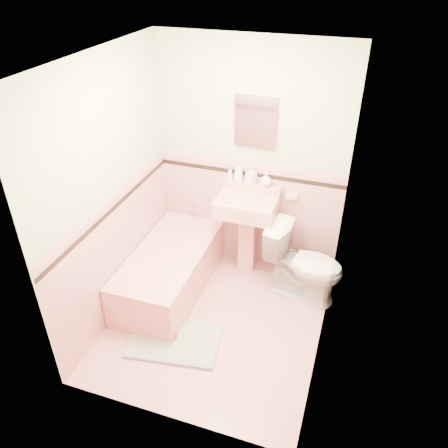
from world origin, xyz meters
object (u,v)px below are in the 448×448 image
(soap_bottle_left, at_px, (239,171))
(soap_bottle_right, at_px, (266,179))
(sink, at_px, (246,236))
(medicine_cabinet, at_px, (256,121))
(bucket, at_px, (287,270))
(shoe, at_px, (168,334))
(soap_bottle_mid, at_px, (251,175))
(bathtub, at_px, (170,271))
(toilet, at_px, (305,264))

(soap_bottle_left, relative_size, soap_bottle_right, 1.59)
(sink, bearing_deg, soap_bottle_right, 51.63)
(medicine_cabinet, xyz_separation_m, soap_bottle_right, (0.14, -0.03, -0.59))
(soap_bottle_left, bearing_deg, bucket, -16.32)
(medicine_cabinet, height_order, shoe, medicine_cabinet)
(medicine_cabinet, relative_size, soap_bottle_right, 3.29)
(soap_bottle_mid, height_order, soap_bottle_right, soap_bottle_mid)
(soap_bottle_mid, height_order, bucket, soap_bottle_mid)
(sink, relative_size, soap_bottle_mid, 4.93)
(medicine_cabinet, bearing_deg, soap_bottle_right, -11.89)
(bathtub, height_order, soap_bottle_left, soap_bottle_left)
(soap_bottle_right, relative_size, shoe, 0.97)
(sink, distance_m, medicine_cabinet, 1.24)
(soap_bottle_left, xyz_separation_m, soap_bottle_mid, (0.14, 0.00, -0.02))
(bathtub, height_order, soap_bottle_mid, soap_bottle_mid)
(medicine_cabinet, distance_m, toilet, 1.51)
(toilet, relative_size, shoe, 5.12)
(bucket, xyz_separation_m, shoe, (-0.88, -1.21, -0.08))
(soap_bottle_right, bearing_deg, toilet, -33.85)
(sink, xyz_separation_m, toilet, (0.67, -0.18, -0.08))
(sink, bearing_deg, bathtub, -142.07)
(bathtub, distance_m, soap_bottle_right, 1.40)
(medicine_cabinet, height_order, soap_bottle_left, medicine_cabinet)
(soap_bottle_left, relative_size, toilet, 0.30)
(soap_bottle_mid, height_order, toilet, soap_bottle_mid)
(soap_bottle_left, bearing_deg, medicine_cabinet, 11.10)
(bathtub, bearing_deg, soap_bottle_left, 53.41)
(bathtub, distance_m, toilet, 1.41)
(shoe, bearing_deg, bathtub, 133.93)
(bathtub, relative_size, toilet, 1.87)
(sink, height_order, toilet, sink)
(toilet, xyz_separation_m, bucket, (-0.20, 0.17, -0.26))
(bucket, bearing_deg, soap_bottle_mid, 159.51)
(medicine_cabinet, relative_size, bucket, 1.78)
(sink, xyz_separation_m, shoe, (-0.40, -1.21, -0.42))
(medicine_cabinet, xyz_separation_m, shoe, (-0.40, -1.42, -1.64))
(bathtub, relative_size, medicine_cabinet, 3.00)
(toilet, bearing_deg, soap_bottle_right, 66.92)
(sink, relative_size, toilet, 1.20)
(soap_bottle_mid, distance_m, bucket, 1.12)
(soap_bottle_mid, bearing_deg, soap_bottle_right, 0.00)
(bathtub, bearing_deg, toilet, 14.62)
(bathtub, distance_m, medicine_cabinet, 1.78)
(shoe, bearing_deg, sink, 93.30)
(soap_bottle_right, distance_m, toilet, 0.95)
(medicine_cabinet, distance_m, shoe, 2.20)
(soap_bottle_mid, bearing_deg, shoe, -105.43)
(soap_bottle_left, distance_m, toilet, 1.17)
(bathtub, height_order, toilet, toilet)
(soap_bottle_mid, relative_size, shoe, 1.25)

